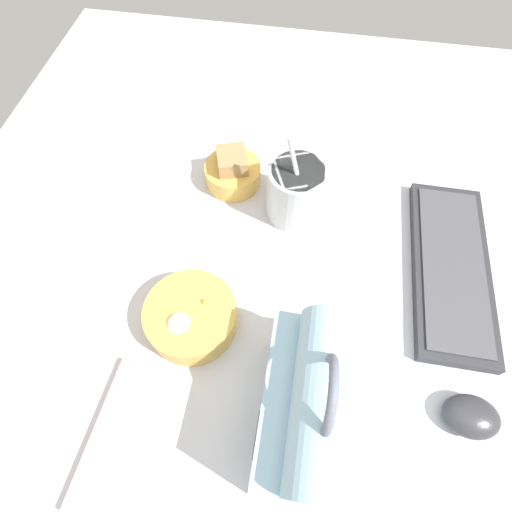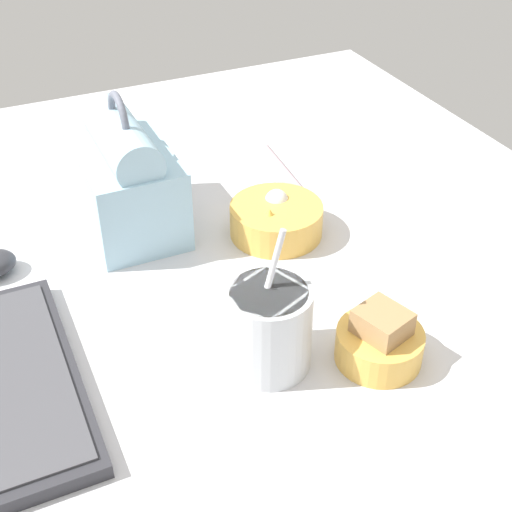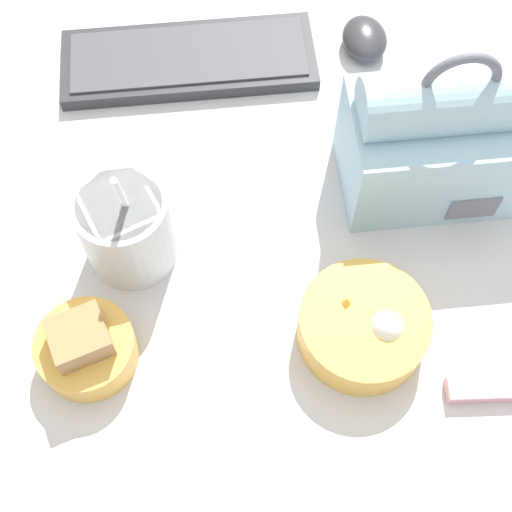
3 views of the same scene
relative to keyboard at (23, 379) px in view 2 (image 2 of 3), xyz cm
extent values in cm
cube|color=silver|center=(6.88, -32.36, -2.02)|extent=(140.00, 110.00, 2.00)
cube|color=#2D2D33|center=(0.00, 0.00, -0.12)|extent=(32.08, 11.74, 1.80)
cube|color=#47474C|center=(0.00, 0.00, 0.93)|extent=(29.52, 9.62, 0.30)
cube|color=#9EC6DB|center=(26.38, -20.12, 5.01)|extent=(19.75, 12.62, 12.06)
cylinder|color=#9EC6DB|center=(26.38, -20.12, 12.87)|extent=(18.76, 6.63, 6.63)
cube|color=slate|center=(29.84, -26.53, 2.30)|extent=(5.53, 0.30, 3.62)
torus|color=slate|center=(26.38, -20.12, 15.86)|extent=(7.91, 1.00, 7.91)
cylinder|color=silver|center=(-7.74, -26.25, 4.18)|extent=(9.80, 9.80, 10.40)
cylinder|color=#C6892D|center=(-7.74, -26.25, 9.09)|extent=(8.62, 8.62, 0.60)
cylinder|color=silver|center=(-7.01, -26.74, 10.51)|extent=(0.70, 3.57, 11.78)
cylinder|color=#EAB24C|center=(-12.53, -38.05, 0.98)|extent=(10.04, 10.04, 3.99)
cube|color=#A87F51|center=(-12.53, -38.05, 3.17)|extent=(6.80, 6.48, 5.58)
cylinder|color=#EAB24C|center=(15.64, -38.60, 1.31)|extent=(13.34, 13.34, 4.66)
ellipsoid|color=white|center=(17.64, -39.60, 2.75)|extent=(3.63, 3.63, 4.27)
cone|color=#EFBC47|center=(13.97, -36.73, 2.60)|extent=(6.03, 6.03, 3.96)
sphere|color=black|center=(16.06, -42.65, 1.41)|extent=(1.60, 1.60, 1.60)
sphere|color=black|center=(16.62, -41.87, 1.41)|extent=(1.60, 1.60, 1.60)
cube|color=pink|center=(32.57, -46.27, -0.22)|extent=(19.00, 3.72, 1.60)
camera|label=1|loc=(35.19, -25.72, 56.12)|focal=28.00mm
camera|label=2|loc=(-61.19, -0.38, 57.08)|focal=50.00mm
camera|label=3|loc=(2.04, -63.72, 69.56)|focal=50.00mm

